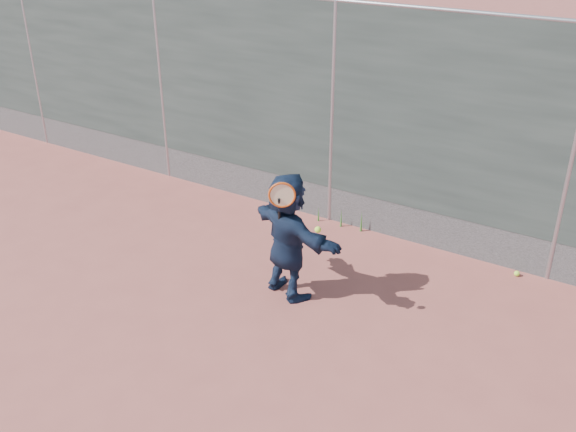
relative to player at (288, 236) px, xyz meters
The scene contains 6 objects.
ground 1.81m from the player, 107.56° to the right, with size 80.00×80.00×0.00m, color #9E4C42.
player is the anchor object (origin of this frame).
ball_ground 2.90m from the player, 39.18° to the left, with size 0.07×0.07×0.07m, color #BBF636.
fence 2.16m from the player, 104.52° to the left, with size 20.00×0.06×3.03m.
swing_action 0.60m from the player, 65.17° to the right, with size 0.65×0.20×0.51m.
weed_clump 1.92m from the player, 96.44° to the left, with size 0.68×0.07×0.30m.
Camera 1 is at (3.81, -3.77, 4.16)m, focal length 40.00 mm.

